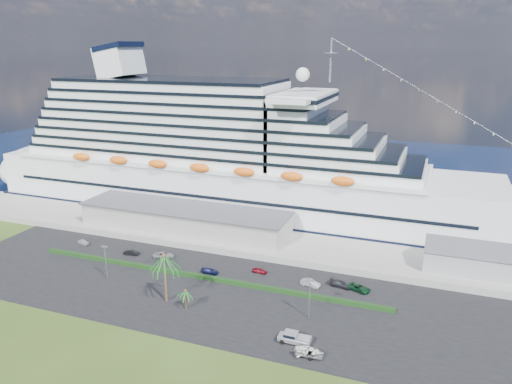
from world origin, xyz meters
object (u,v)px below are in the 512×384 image
at_px(parked_car_3, 210,271).
at_px(pickup_truck, 294,338).
at_px(cruise_ship, 229,161).
at_px(boat_trailer, 309,352).

xyz_separation_m(parked_car_3, pickup_truck, (26.79, -20.68, 0.55)).
relative_size(cruise_ship, parked_car_3, 45.37).
bearing_deg(parked_car_3, boat_trailer, -128.54).
bearing_deg(pickup_truck, parked_car_3, 142.33).
xyz_separation_m(cruise_ship, parked_car_3, (14.45, -44.84, -15.96)).
bearing_deg(parked_car_3, cruise_ship, 17.41).
relative_size(parked_car_3, boat_trailer, 0.69).
height_order(cruise_ship, parked_car_3, cruise_ship).
distance_m(parked_car_3, boat_trailer, 38.68).
xyz_separation_m(cruise_ship, boat_trailer, (44.89, -68.70, -15.43)).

